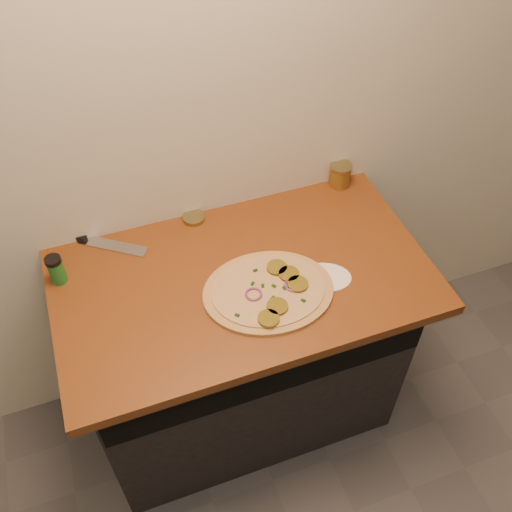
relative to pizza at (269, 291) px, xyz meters
name	(u,v)px	position (x,y,z in m)	size (l,w,h in m)	color
cabinet	(242,349)	(-0.05, 0.13, -0.48)	(1.10, 0.60, 0.86)	black
countertop	(243,279)	(-0.05, 0.10, -0.03)	(1.20, 0.70, 0.04)	brown
pizza	(269,291)	(0.00, 0.00, 0.00)	(0.45, 0.45, 0.03)	tan
chefs_knife	(89,240)	(-0.49, 0.41, 0.00)	(0.30, 0.23, 0.02)	#B7BAC1
mason_jar_lid	(194,218)	(-0.13, 0.40, 0.00)	(0.08, 0.08, 0.02)	#948A56
salsa_jar	(340,175)	(0.43, 0.40, 0.03)	(0.08, 0.08, 0.09)	#A11C10
spice_shaker	(56,270)	(-0.60, 0.27, 0.04)	(0.05, 0.05, 0.10)	#206627
flour_spill	(324,277)	(0.19, 0.00, -0.01)	(0.17, 0.17, 0.00)	white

